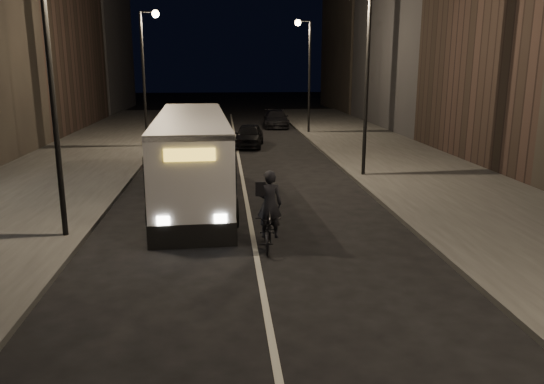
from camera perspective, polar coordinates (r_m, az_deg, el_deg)
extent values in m
plane|color=black|center=(12.73, -1.08, -10.19)|extent=(180.00, 180.00, 0.00)
cube|color=#323230|center=(27.73, 14.51, 2.64)|extent=(7.00, 70.00, 0.16)
cube|color=#323230|center=(27.21, -21.55, 1.92)|extent=(7.00, 70.00, 0.16)
cylinder|color=black|center=(24.50, 10.15, 11.09)|extent=(0.16, 0.16, 8.00)
cylinder|color=black|center=(40.15, 4.04, 12.15)|extent=(0.16, 0.16, 8.00)
cube|color=black|center=(40.18, 3.47, 17.87)|extent=(0.90, 0.08, 0.08)
sphere|color=#FFD18C|center=(40.11, 2.80, 17.74)|extent=(0.44, 0.44, 0.44)
cylinder|color=black|center=(16.36, -22.50, 9.16)|extent=(0.16, 0.16, 8.00)
cylinder|color=black|center=(33.97, -13.62, 11.56)|extent=(0.16, 0.16, 8.00)
cube|color=black|center=(34.03, -13.22, 18.34)|extent=(0.90, 0.08, 0.08)
sphere|color=#FFD18C|center=(33.97, -12.42, 18.22)|extent=(0.44, 0.44, 0.44)
cube|color=white|center=(20.89, -8.54, 3.71)|extent=(3.06, 12.15, 3.21)
cube|color=black|center=(20.82, -8.59, 4.93)|extent=(3.12, 11.75, 1.15)
cube|color=white|center=(20.68, -8.70, 7.96)|extent=(3.08, 12.15, 0.18)
cube|color=gold|center=(14.77, -8.85, 3.98)|extent=(1.41, 0.19, 0.35)
cylinder|color=black|center=(17.08, -12.72, -2.49)|extent=(0.40, 1.02, 1.00)
cylinder|color=black|center=(17.04, -4.29, -2.22)|extent=(0.40, 1.02, 1.00)
cylinder|color=black|center=(24.88, -11.29, 2.59)|extent=(0.40, 1.02, 1.00)
cylinder|color=black|center=(24.86, -5.50, 2.78)|extent=(0.40, 1.02, 1.00)
imported|color=black|center=(15.14, -0.35, -4.13)|extent=(0.92, 2.07, 1.05)
imported|color=black|center=(14.72, -0.28, -1.30)|extent=(0.75, 0.54, 1.92)
imported|color=black|center=(33.99, -2.49, 6.10)|extent=(2.24, 4.42, 1.44)
imported|color=#313133|center=(37.49, -6.50, 6.82)|extent=(2.16, 4.88, 1.56)
imported|color=black|center=(44.69, 0.45, 7.89)|extent=(2.21, 4.97, 1.41)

